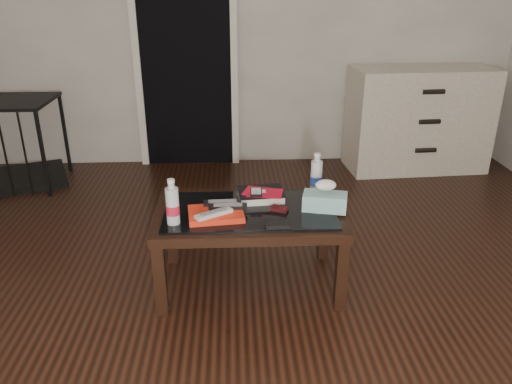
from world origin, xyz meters
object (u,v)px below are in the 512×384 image
pet_crate (4,158)px  water_bottle_right (316,173)px  coffee_table (250,220)px  textbook (261,195)px  dresser (418,119)px  tissue_box (325,202)px  water_bottle_left (172,202)px

pet_crate → water_bottle_right: pet_crate is taller
coffee_table → textbook: (0.07, 0.14, 0.09)m
pet_crate → water_bottle_right: bearing=-52.1°
dresser → water_bottle_right: dresser is taller
water_bottle_right → tissue_box: bearing=-87.1°
coffee_table → pet_crate: bearing=141.3°
dresser → water_bottle_right: size_ratio=5.17×
dresser → water_bottle_left: size_ratio=5.17×
coffee_table → textbook: size_ratio=4.00×
dresser → pet_crate: size_ratio=1.16×
textbook → water_bottle_right: (0.32, 0.08, 0.10)m
textbook → water_bottle_left: water_bottle_left is taller
pet_crate → textbook: 2.52m
textbook → water_bottle_right: bearing=7.7°
coffee_table → pet_crate: size_ratio=0.94×
coffee_table → dresser: (1.56, 1.82, 0.05)m
dresser → tissue_box: 2.17m
pet_crate → tissue_box: size_ratio=4.60×
pet_crate → tissue_box: (2.38, -1.61, 0.28)m
pet_crate → tissue_box: pet_crate is taller
water_bottle_left → water_bottle_right: (0.78, 0.36, 0.00)m
coffee_table → dresser: 2.39m
dresser → water_bottle_right: (-1.17, -1.60, 0.13)m
dresser → tissue_box: dresser is taller
water_bottle_left → coffee_table: bearing=20.5°
pet_crate → tissue_box: 2.88m
dresser → textbook: (-1.49, -1.68, 0.03)m
textbook → water_bottle_left: bearing=-153.7°
water_bottle_right → tissue_box: water_bottle_right is taller
pet_crate → coffee_table: bearing=-60.7°
water_bottle_left → textbook: bearing=31.8°
dresser → water_bottle_right: bearing=-129.8°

